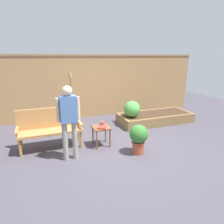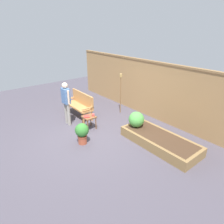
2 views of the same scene
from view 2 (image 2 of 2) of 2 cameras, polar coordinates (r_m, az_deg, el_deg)
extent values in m
plane|color=#47424C|center=(6.71, -5.87, -6.13)|extent=(14.00, 14.00, 0.00)
cube|color=#A37A4C|center=(7.87, 9.88, 6.57)|extent=(8.40, 0.10, 2.10)
cube|color=olive|center=(7.63, 10.45, 14.34)|extent=(8.40, 0.14, 0.06)
cylinder|color=#B77F47|center=(7.48, -5.83, -1.10)|extent=(0.06, 0.06, 0.40)
cylinder|color=#B77F47|center=(7.31, -8.18, -1.83)|extent=(0.06, 0.06, 0.40)
cylinder|color=#B77F47|center=(8.53, -10.73, 1.81)|extent=(0.06, 0.06, 0.40)
cylinder|color=#B77F47|center=(8.39, -12.88, 1.22)|extent=(0.06, 0.06, 0.40)
cube|color=#B77F47|center=(7.83, -9.67, 1.67)|extent=(1.44, 0.48, 0.06)
cube|color=#B77F47|center=(7.83, -8.47, 3.87)|extent=(1.44, 0.06, 0.48)
cube|color=#B77F47|center=(8.36, -12.10, 3.86)|extent=(0.06, 0.48, 0.04)
cube|color=#B77F47|center=(7.23, -7.01, 1.05)|extent=(0.06, 0.48, 0.04)
cylinder|color=brown|center=(6.85, -4.67, -3.31)|extent=(0.04, 0.04, 0.44)
cylinder|color=brown|center=(6.69, -7.00, -4.10)|extent=(0.04, 0.04, 0.44)
cylinder|color=brown|center=(7.10, -6.19, -2.36)|extent=(0.04, 0.04, 0.44)
cylinder|color=brown|center=(6.95, -8.47, -3.10)|extent=(0.04, 0.04, 0.44)
cube|color=brown|center=(6.79, -6.68, -1.40)|extent=(0.40, 0.40, 0.04)
cylinder|color=#CC4C47|center=(6.77, -5.47, -0.85)|extent=(0.09, 0.09, 0.08)
torus|color=#CC4C47|center=(6.73, -5.23, -0.99)|extent=(0.06, 0.01, 0.06)
cube|color=#B2332D|center=(6.74, -7.34, -1.28)|extent=(0.26, 0.26, 0.03)
cylinder|color=#A84C33|center=(6.15, -8.51, -7.94)|extent=(0.26, 0.26, 0.24)
cylinder|color=#A84C33|center=(6.08, -8.59, -6.84)|extent=(0.29, 0.29, 0.04)
sphere|color=#33752D|center=(5.98, -8.71, -5.17)|extent=(0.41, 0.41, 0.41)
cube|color=olive|center=(5.84, 10.75, -9.63)|extent=(2.40, 0.09, 0.30)
cube|color=olive|center=(6.48, 16.08, -6.63)|extent=(2.40, 0.09, 0.30)
cube|color=olive|center=(6.80, 5.96, -4.24)|extent=(0.09, 0.82, 0.30)
cube|color=olive|center=(5.67, 22.90, -12.47)|extent=(0.09, 0.82, 0.30)
cube|color=#422D1E|center=(6.15, 13.56, -8.07)|extent=(2.22, 0.82, 0.30)
cylinder|color=brown|center=(6.50, 6.96, -3.89)|extent=(0.04, 0.04, 0.06)
sphere|color=#4C9942|center=(6.40, 7.06, -2.14)|extent=(0.50, 0.50, 0.50)
cylinder|color=brown|center=(7.96, 2.48, 4.81)|extent=(0.03, 0.03, 1.49)
cylinder|color=#AD894C|center=(7.74, 2.59, 10.51)|extent=(0.10, 0.10, 0.13)
cylinder|color=gray|center=(7.20, -12.37, -0.74)|extent=(0.11, 0.11, 0.82)
cylinder|color=gray|center=(7.37, -13.08, -0.24)|extent=(0.11, 0.11, 0.82)
cube|color=#4C70A3|center=(7.04, -13.22, 4.57)|extent=(0.32, 0.20, 0.54)
cylinder|color=beige|center=(6.87, -12.47, 4.16)|extent=(0.07, 0.07, 0.49)
cylinder|color=beige|center=(7.21, -13.94, 4.96)|extent=(0.07, 0.07, 0.49)
sphere|color=beige|center=(6.93, -13.51, 7.46)|extent=(0.20, 0.20, 0.20)
camera|label=1|loc=(6.75, -47.05, 5.78)|focal=31.70mm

